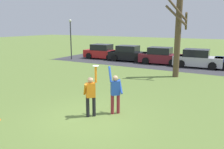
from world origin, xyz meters
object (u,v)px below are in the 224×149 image
object	(u,v)px
person_defender	(115,91)
parked_car_silver	(197,59)
bare_tree_tall	(178,32)
person_catcher	(91,93)
frisbee_disc	(96,66)
lamppost_by_lot	(71,35)
parked_car_red	(103,52)
parked_car_black	(129,54)
parked_car_maroon	(161,56)

from	to	relation	value
person_defender	parked_car_silver	xyz separation A→B (m)	(0.97, 13.27, -0.25)
bare_tree_tall	person_catcher	bearing A→B (deg)	-96.66
frisbee_disc	person_defender	bearing A→B (deg)	47.16
parked_car_silver	lamppost_by_lot	distance (m)	13.04
parked_car_red	person_defender	bearing A→B (deg)	-59.20
lamppost_by_lot	parked_car_black	bearing A→B (deg)	19.56
person_catcher	parked_car_maroon	distance (m)	14.28
frisbee_disc	parked_car_silver	bearing A→B (deg)	83.70
bare_tree_tall	parked_car_black	bearing A→B (deg)	140.28
parked_car_silver	parked_car_red	bearing A→B (deg)	174.76
parked_car_maroon	parked_car_silver	world-z (taller)	same
frisbee_disc	parked_car_black	world-z (taller)	frisbee_disc
parked_car_red	bare_tree_tall	xyz separation A→B (m)	(9.51, -5.27, 2.47)
parked_car_maroon	parked_car_silver	bearing A→B (deg)	-5.42
person_catcher	person_defender	bearing A→B (deg)	0.00
person_defender	parked_car_red	distance (m)	16.44
person_defender	bare_tree_tall	size ratio (longest dim) A/B	0.33
parked_car_maroon	bare_tree_tall	world-z (taller)	bare_tree_tall
parked_car_red	parked_car_black	size ratio (longest dim) A/B	1.00
person_defender	bare_tree_tall	bearing A→B (deg)	-139.58
person_catcher	bare_tree_tall	distance (m)	9.48
person_defender	parked_car_black	size ratio (longest dim) A/B	0.49
parked_car_maroon	parked_car_black	bearing A→B (deg)	174.13
parked_car_red	lamppost_by_lot	xyz separation A→B (m)	(-2.65, -2.18, 1.86)
parked_car_red	parked_car_black	world-z (taller)	same
parked_car_maroon	parked_car_silver	distance (m)	3.36
parked_car_maroon	parked_car_silver	size ratio (longest dim) A/B	1.00
bare_tree_tall	lamppost_by_lot	xyz separation A→B (m)	(-12.17, 3.09, -0.61)
bare_tree_tall	person_defender	bearing A→B (deg)	-92.42
person_defender	frisbee_disc	size ratio (longest dim) A/B	8.27
parked_car_black	bare_tree_tall	world-z (taller)	bare_tree_tall
frisbee_disc	parked_car_black	distance (m)	15.22
lamppost_by_lot	person_catcher	bearing A→B (deg)	-47.82
frisbee_disc	parked_car_black	bearing A→B (deg)	110.62
parked_car_silver	parked_car_black	bearing A→B (deg)	174.35
person_catcher	lamppost_by_lot	xyz separation A→B (m)	(-11.10, 12.25, 1.60)
frisbee_disc	parked_car_black	size ratio (longest dim) A/B	0.06
person_catcher	person_defender	xyz separation A→B (m)	(0.71, 0.77, -0.00)
frisbee_disc	bare_tree_tall	bearing A→B (deg)	84.18
parked_car_red	lamppost_by_lot	distance (m)	3.90
frisbee_disc	lamppost_by_lot	world-z (taller)	lamppost_by_lot
parked_car_silver	bare_tree_tall	distance (m)	5.51
person_defender	person_catcher	bearing A→B (deg)	0.00
frisbee_disc	bare_tree_tall	size ratio (longest dim) A/B	0.04
parked_car_silver	bare_tree_tall	world-z (taller)	bare_tree_tall
parked_car_silver	lamppost_by_lot	bearing A→B (deg)	-175.09
frisbee_disc	parked_car_silver	distance (m)	14.02
bare_tree_tall	lamppost_by_lot	world-z (taller)	bare_tree_tall
parked_car_maroon	person_catcher	bearing A→B (deg)	-86.33
person_defender	parked_car_silver	bearing A→B (deg)	-141.34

